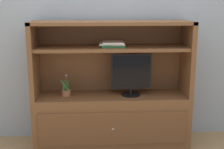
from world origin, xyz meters
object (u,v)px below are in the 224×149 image
potted_plant (66,92)px  magazine_stack (113,44)px  media_console (112,107)px  tv_monitor (131,74)px

potted_plant → magazine_stack: (0.52, -0.01, 0.55)m
potted_plant → magazine_stack: magazine_stack is taller
media_console → tv_monitor: media_console is taller
tv_monitor → magazine_stack: magazine_stack is taller
tv_monitor → potted_plant: tv_monitor is taller
potted_plant → magazine_stack: size_ratio=0.75×
media_console → magazine_stack: size_ratio=5.35×
media_console → potted_plant: size_ratio=7.10×
media_console → tv_monitor: (0.22, -0.02, 0.39)m
tv_monitor → magazine_stack: (-0.21, 0.02, 0.34)m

